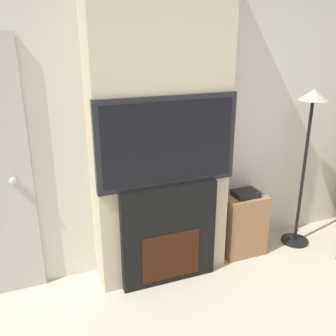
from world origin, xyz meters
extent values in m
cube|color=silver|center=(0.00, 2.03, 1.35)|extent=(6.00, 0.06, 2.70)
cube|color=beige|center=(0.00, 1.82, 1.35)|extent=(1.12, 0.35, 2.70)
cube|color=black|center=(0.00, 1.65, 0.44)|extent=(0.82, 0.14, 0.88)
cube|color=#33160A|center=(0.00, 1.58, 0.27)|extent=(0.51, 0.01, 0.42)
cube|color=black|center=(0.00, 1.65, 1.24)|extent=(1.14, 0.06, 0.71)
cube|color=black|center=(0.00, 1.62, 1.24)|extent=(1.04, 0.01, 0.63)
cylinder|color=black|center=(1.44, 1.74, 0.01)|extent=(0.27, 0.27, 0.03)
cylinder|color=black|center=(1.44, 1.74, 0.74)|extent=(0.03, 0.03, 1.43)
cone|color=#B7B2A3|center=(1.44, 1.74, 1.50)|extent=(0.27, 0.27, 0.10)
cube|color=#997047|center=(0.82, 1.81, 0.30)|extent=(0.41, 0.33, 0.60)
cube|color=black|center=(0.82, 1.78, 0.62)|extent=(0.22, 0.18, 0.05)
sphere|color=silver|center=(-1.14, 1.94, 0.98)|extent=(0.06, 0.06, 0.06)
camera|label=1|loc=(-1.01, -0.92, 2.02)|focal=40.00mm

